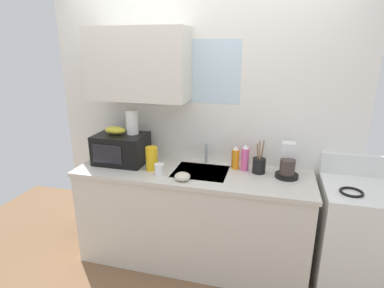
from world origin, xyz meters
TOP-DOWN VIEW (x-y plane):
  - kitchen_wall_assembly at (-0.10, 0.31)m, footprint 2.82×0.42m
  - counter_unit at (0.00, 0.00)m, footprint 2.05×0.63m
  - sink_faucet at (0.07, 0.24)m, footprint 0.03×0.03m
  - stove_range at (1.37, 0.00)m, footprint 0.60×0.60m
  - microwave at (-0.69, 0.05)m, footprint 0.46×0.35m
  - banana_bunch at (-0.74, 0.05)m, footprint 0.20×0.11m
  - paper_towel_roll at (-0.59, 0.10)m, footprint 0.11×0.11m
  - coffee_maker at (0.79, 0.11)m, footprint 0.19×0.21m
  - dish_soap_bottle_orange at (0.35, 0.17)m, footprint 0.07×0.07m
  - dish_soap_bottle_pink at (0.44, 0.15)m, footprint 0.07×0.07m
  - cereal_canister at (-0.35, -0.05)m, footprint 0.10×0.10m
  - mug_white at (-0.25, -0.14)m, footprint 0.08×0.08m
  - utensil_crock at (0.56, 0.12)m, footprint 0.11×0.11m
  - small_bowl at (-0.03, -0.20)m, footprint 0.13×0.13m

SIDE VIEW (x-z plane):
  - stove_range at x=1.37m, z-range -0.08..1.00m
  - counter_unit at x=0.00m, z-range 0.01..0.91m
  - small_bowl at x=-0.03m, z-range 0.90..0.96m
  - mug_white at x=-0.25m, z-range 0.90..0.99m
  - utensil_crock at x=0.56m, z-range 0.83..1.12m
  - sink_faucet at x=0.07m, z-range 0.90..1.09m
  - dish_soap_bottle_orange at x=0.35m, z-range 0.89..1.11m
  - cereal_canister at x=-0.35m, z-range 0.90..1.11m
  - coffee_maker at x=0.79m, z-range 0.86..1.14m
  - dish_soap_bottle_pink at x=0.44m, z-range 0.89..1.13m
  - microwave at x=-0.69m, z-range 0.90..1.17m
  - banana_bunch at x=-0.74m, z-range 1.17..1.24m
  - paper_towel_roll at x=-0.59m, z-range 1.17..1.39m
  - kitchen_wall_assembly at x=-0.10m, z-range 0.11..2.61m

